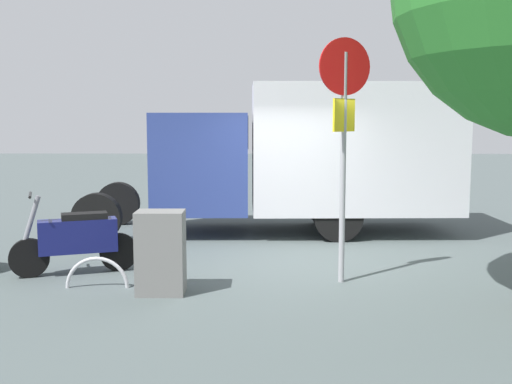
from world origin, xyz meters
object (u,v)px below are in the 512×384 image
object	(u,v)px
stop_sign	(344,121)
utility_cabinet	(161,252)
motorcycle	(77,239)
box_truck_near	(304,151)
bike_rack_hoop	(97,288)

from	to	relation	value
stop_sign	utility_cabinet	bearing A→B (deg)	13.75
motorcycle	box_truck_near	bearing A→B (deg)	-155.84
motorcycle	utility_cabinet	xyz separation A→B (m)	(-1.39, 1.00, 0.02)
box_truck_near	utility_cabinet	size ratio (longest dim) A/B	6.77
stop_sign	utility_cabinet	distance (m)	2.98
motorcycle	bike_rack_hoop	bearing A→B (deg)	102.93
motorcycle	stop_sign	bearing A→B (deg)	153.92
box_truck_near	bike_rack_hoop	world-z (taller)	box_truck_near
box_truck_near	stop_sign	distance (m)	3.85
motorcycle	bike_rack_hoop	distance (m)	1.04
motorcycle	bike_rack_hoop	size ratio (longest dim) A/B	2.04
motorcycle	stop_sign	world-z (taller)	stop_sign
box_truck_near	utility_cabinet	bearing A→B (deg)	62.52
box_truck_near	stop_sign	bearing A→B (deg)	92.55
box_truck_near	bike_rack_hoop	bearing A→B (deg)	52.19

